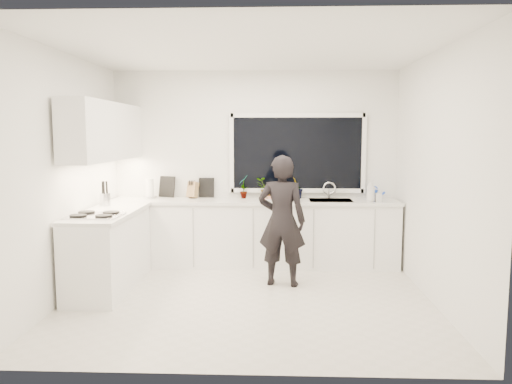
{
  "coord_description": "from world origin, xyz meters",
  "views": [
    {
      "loc": [
        0.3,
        -5.34,
        1.82
      ],
      "look_at": [
        0.07,
        0.4,
        1.15
      ],
      "focal_mm": 35.0,
      "sensor_mm": 36.0,
      "label": 1
    }
  ],
  "objects": [
    {
      "name": "watering_can",
      "position": [
        1.66,
        1.61,
        0.98
      ],
      "size": [
        0.17,
        0.17,
        0.13
      ],
      "primitive_type": "cylinder",
      "rotation": [
        0.0,
        0.0,
        0.22
      ],
      "color": "blue",
      "rests_on": "countertop_back"
    },
    {
      "name": "upper_cabinets",
      "position": [
        -1.79,
        0.7,
        1.85
      ],
      "size": [
        0.34,
        2.1,
        0.7
      ],
      "primitive_type": "cube",
      "color": "white",
      "rests_on": "wall_left"
    },
    {
      "name": "base_cabinets_left",
      "position": [
        -1.67,
        0.35,
        0.44
      ],
      "size": [
        0.58,
        1.6,
        0.88
      ],
      "primitive_type": "cube",
      "color": "white",
      "rests_on": "floor"
    },
    {
      "name": "person",
      "position": [
        0.37,
        0.55,
        0.79
      ],
      "size": [
        0.63,
        0.47,
        1.58
      ],
      "primitive_type": "imported",
      "rotation": [
        0.0,
        0.0,
        2.96
      ],
      "color": "black",
      "rests_on": "floor"
    },
    {
      "name": "herb_plants",
      "position": [
        0.19,
        1.61,
        1.07
      ],
      "size": [
        0.92,
        0.32,
        0.33
      ],
      "color": "#26662D",
      "rests_on": "countertop_back"
    },
    {
      "name": "knife_block",
      "position": [
        -0.87,
        1.59,
        1.03
      ],
      "size": [
        0.16,
        0.14,
        0.22
      ],
      "primitive_type": "cube",
      "rotation": [
        0.0,
        0.0,
        -0.4
      ],
      "color": "#9B7948",
      "rests_on": "countertop_back"
    },
    {
      "name": "utensil_crock",
      "position": [
        -1.85,
        0.8,
        1.0
      ],
      "size": [
        0.17,
        0.17,
        0.16
      ],
      "primitive_type": "cylinder",
      "rotation": [
        0.0,
        0.0,
        0.42
      ],
      "color": "silver",
      "rests_on": "countertop_left"
    },
    {
      "name": "faucet",
      "position": [
        1.05,
        1.65,
        1.03
      ],
      "size": [
        0.03,
        0.03,
        0.22
      ],
      "primitive_type": "cylinder",
      "color": "silver",
      "rests_on": "countertop_back"
    },
    {
      "name": "pizza_tray",
      "position": [
        0.33,
        1.42,
        0.94
      ],
      "size": [
        0.43,
        0.34,
        0.03
      ],
      "primitive_type": "cube",
      "rotation": [
        0.0,
        0.0,
        -0.08
      ],
      "color": "#B2B2B6",
      "rests_on": "countertop_back"
    },
    {
      "name": "wall_back",
      "position": [
        0.0,
        1.76,
        1.35
      ],
      "size": [
        4.0,
        0.02,
        2.7
      ],
      "primitive_type": "cube",
      "color": "white",
      "rests_on": "ground"
    },
    {
      "name": "sink",
      "position": [
        1.05,
        1.45,
        0.87
      ],
      "size": [
        0.58,
        0.42,
        0.14
      ],
      "primitive_type": "cube",
      "color": "silver",
      "rests_on": "countertop_back"
    },
    {
      "name": "floor",
      "position": [
        0.0,
        0.0,
        -0.01
      ],
      "size": [
        4.0,
        3.5,
        0.02
      ],
      "primitive_type": "cube",
      "color": "beige",
      "rests_on": "ground"
    },
    {
      "name": "pizza",
      "position": [
        0.33,
        1.42,
        0.95
      ],
      "size": [
        0.39,
        0.3,
        0.01
      ],
      "primitive_type": "cube",
      "rotation": [
        0.0,
        0.0,
        -0.08
      ],
      "color": "#C53F1A",
      "rests_on": "pizza_tray"
    },
    {
      "name": "countertop_back",
      "position": [
        0.0,
        1.44,
        0.9
      ],
      "size": [
        3.94,
        0.62,
        0.04
      ],
      "primitive_type": "cube",
      "color": "silver",
      "rests_on": "base_cabinets_back"
    },
    {
      "name": "wall_left",
      "position": [
        -2.01,
        0.0,
        1.35
      ],
      "size": [
        0.02,
        3.5,
        2.7
      ],
      "primitive_type": "cube",
      "color": "white",
      "rests_on": "ground"
    },
    {
      "name": "picture_frame_large",
      "position": [
        -0.69,
        1.69,
        1.06
      ],
      "size": [
        0.22,
        0.02,
        0.28
      ],
      "primitive_type": "cube",
      "rotation": [
        0.0,
        0.0,
        -0.0
      ],
      "color": "black",
      "rests_on": "countertop_back"
    },
    {
      "name": "soap_bottles",
      "position": [
        1.59,
        1.3,
        1.06
      ],
      "size": [
        0.22,
        0.15,
        0.3
      ],
      "color": "#D8BF66",
      "rests_on": "countertop_back"
    },
    {
      "name": "paper_towel_roll",
      "position": [
        -1.47,
        1.55,
        1.05
      ],
      "size": [
        0.11,
        0.11,
        0.26
      ],
      "primitive_type": "cylinder",
      "rotation": [
        0.0,
        0.0,
        0.04
      ],
      "color": "white",
      "rests_on": "countertop_back"
    },
    {
      "name": "base_cabinets_back",
      "position": [
        0.0,
        1.45,
        0.44
      ],
      "size": [
        3.92,
        0.58,
        0.88
      ],
      "primitive_type": "cube",
      "color": "white",
      "rests_on": "floor"
    },
    {
      "name": "stovetop",
      "position": [
        -1.69,
        -0.0,
        0.94
      ],
      "size": [
        0.56,
        0.48,
        0.03
      ],
      "primitive_type": "cube",
      "color": "black",
      "rests_on": "countertop_left"
    },
    {
      "name": "wall_right",
      "position": [
        2.01,
        0.0,
        1.35
      ],
      "size": [
        0.02,
        3.5,
        2.7
      ],
      "primitive_type": "cube",
      "color": "white",
      "rests_on": "ground"
    },
    {
      "name": "ceiling",
      "position": [
        0.0,
        0.0,
        2.71
      ],
      "size": [
        4.0,
        3.5,
        0.02
      ],
      "primitive_type": "cube",
      "color": "white",
      "rests_on": "wall_back"
    },
    {
      "name": "window",
      "position": [
        0.6,
        1.73,
        1.55
      ],
      "size": [
        1.8,
        0.02,
        1.0
      ],
      "primitive_type": "cube",
      "color": "black",
      "rests_on": "wall_back"
    },
    {
      "name": "picture_frame_small",
      "position": [
        -1.26,
        1.69,
        1.07
      ],
      "size": [
        0.24,
        0.11,
        0.3
      ],
      "primitive_type": "cube",
      "rotation": [
        0.0,
        0.0,
        -0.38
      ],
      "color": "black",
      "rests_on": "countertop_back"
    },
    {
      "name": "countertop_left",
      "position": [
        -1.67,
        0.35,
        0.9
      ],
      "size": [
        0.62,
        1.6,
        0.04
      ],
      "primitive_type": "cube",
      "color": "silver",
      "rests_on": "base_cabinets_left"
    }
  ]
}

